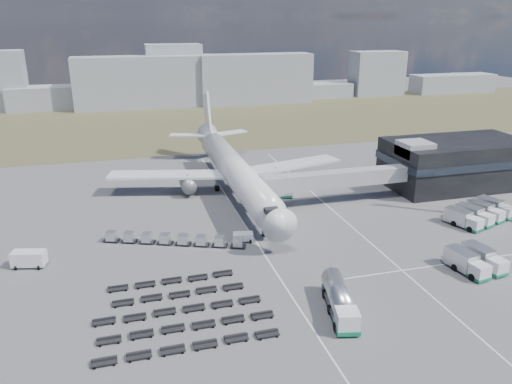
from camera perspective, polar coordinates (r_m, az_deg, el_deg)
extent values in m
plane|color=#565659|center=(77.05, 2.91, -7.74)|extent=(420.00, 420.00, 0.00)
cube|color=#46462A|center=(179.77, -8.26, 7.96)|extent=(420.00, 90.00, 0.01)
cube|color=silver|center=(80.78, 0.43, -6.36)|extent=(0.25, 110.00, 0.01)
cube|color=silver|center=(87.02, 11.95, -4.84)|extent=(0.25, 110.00, 0.01)
cube|color=silver|center=(81.79, 21.79, -7.52)|extent=(40.00, 0.25, 0.01)
cube|color=black|center=(117.15, 21.93, 3.09)|extent=(30.00, 16.00, 10.00)
cube|color=#262D38|center=(116.84, 22.00, 3.65)|extent=(30.40, 16.40, 1.60)
cube|color=#939399|center=(107.63, 17.73, 4.72)|extent=(6.00, 6.00, 3.00)
cube|color=#939399|center=(99.05, 9.19, 1.52)|extent=(29.80, 3.00, 3.00)
cube|color=#939399|center=(93.97, 1.86, 0.77)|extent=(4.00, 3.60, 3.40)
cylinder|color=slate|center=(95.69, 2.61, -0.50)|extent=(0.70, 0.70, 5.10)
cylinder|color=black|center=(96.43, 2.59, -1.68)|extent=(1.40, 0.90, 1.40)
cylinder|color=silver|center=(101.91, -2.34, 2.39)|extent=(5.60, 48.00, 5.60)
cone|color=silver|center=(77.83, 2.16, -3.13)|extent=(5.60, 5.00, 5.60)
cone|color=silver|center=(128.21, -5.25, 6.26)|extent=(5.60, 8.00, 5.60)
cube|color=black|center=(79.30, 1.73, -2.06)|extent=(2.20, 2.00, 0.80)
cube|color=silver|center=(105.02, -9.89, 1.94)|extent=(25.59, 11.38, 0.50)
cube|color=silver|center=(110.35, 3.65, 3.05)|extent=(25.59, 11.38, 0.50)
cylinder|color=slate|center=(104.01, -7.80, 0.89)|extent=(3.00, 5.00, 3.00)
cylinder|color=slate|center=(107.96, 2.22, 1.76)|extent=(3.00, 5.00, 3.00)
cube|color=silver|center=(129.22, -7.83, 6.44)|extent=(9.49, 5.63, 0.35)
cube|color=silver|center=(131.09, -3.04, 6.78)|extent=(9.49, 5.63, 0.35)
cube|color=silver|center=(129.95, -5.57, 8.99)|extent=(0.50, 9.06, 11.45)
cylinder|color=slate|center=(84.26, 1.00, -4.29)|extent=(0.50, 0.50, 2.50)
cylinder|color=slate|center=(106.25, -4.49, 0.77)|extent=(0.60, 0.60, 2.50)
cylinder|color=slate|center=(107.57, -1.15, 1.06)|extent=(0.60, 0.60, 2.50)
cylinder|color=black|center=(84.56, 0.99, -4.76)|extent=(0.50, 1.20, 1.20)
cube|color=#9498A1|center=(217.88, -22.33, 9.94)|extent=(32.71, 12.00, 9.08)
cube|color=#9498A1|center=(210.37, -13.06, 12.13)|extent=(51.97, 12.00, 20.34)
cube|color=#9498A1|center=(217.35, -9.33, 13.13)|extent=(22.74, 12.00, 24.40)
cube|color=#9498A1|center=(216.18, -0.05, 12.81)|extent=(47.45, 12.00, 20.41)
cube|color=#9498A1|center=(233.21, 5.99, 11.45)|extent=(39.43, 12.00, 6.28)
cube|color=#9498A1|center=(246.47, 13.62, 13.05)|extent=(23.97, 12.00, 19.97)
cube|color=#9498A1|center=(265.89, 21.53, 11.47)|extent=(40.84, 12.00, 8.67)
cube|color=silver|center=(61.10, 10.37, -14.23)|extent=(3.17, 3.17, 2.54)
cube|color=#14704E|center=(61.65, 10.31, -15.00)|extent=(3.30, 3.30, 0.55)
cylinder|color=silver|center=(65.30, 9.33, -11.26)|extent=(4.51, 8.70, 2.76)
cube|color=slate|center=(65.95, 9.27, -12.21)|extent=(4.40, 8.67, 0.39)
cylinder|color=black|center=(64.73, 9.56, -13.18)|extent=(3.07, 1.81, 1.22)
cube|color=silver|center=(82.63, -1.48, -5.19)|extent=(3.55, 2.43, 1.47)
cube|color=silver|center=(81.63, -24.52, -7.00)|extent=(5.13, 3.22, 2.50)
cube|color=silver|center=(104.08, 3.50, 0.57)|extent=(4.03, 6.29, 2.73)
cube|color=#14704E|center=(104.44, 3.49, -0.01)|extent=(4.15, 6.41, 0.44)
cube|color=silver|center=(77.59, 24.19, -8.29)|extent=(2.62, 2.54, 2.20)
cube|color=#14704E|center=(77.96, 24.11, -8.85)|extent=(2.73, 2.65, 0.45)
cube|color=silver|center=(79.44, 22.37, -7.05)|extent=(3.09, 4.93, 2.61)
cube|color=silver|center=(80.01, 25.84, -7.70)|extent=(2.62, 2.54, 2.20)
cube|color=#14704E|center=(80.38, 25.76, -8.24)|extent=(2.73, 2.65, 0.45)
cube|color=silver|center=(81.82, 24.04, -6.51)|extent=(3.09, 4.93, 2.61)
cube|color=silver|center=(94.16, 23.74, -3.40)|extent=(2.80, 2.74, 2.13)
cube|color=#14704E|center=(94.46, 23.68, -3.86)|extent=(2.92, 2.86, 0.44)
cube|color=silver|center=(95.65, 22.09, -2.57)|extent=(3.64, 4.96, 2.52)
cube|color=silver|center=(96.84, 24.80, -2.94)|extent=(2.80, 2.74, 2.13)
cube|color=#14704E|center=(97.13, 24.73, -3.39)|extent=(2.92, 2.86, 0.44)
cube|color=silver|center=(98.29, 23.17, -2.14)|extent=(3.64, 4.96, 2.52)
cube|color=silver|center=(99.55, 25.79, -2.50)|extent=(2.80, 2.74, 2.13)
cube|color=#14704E|center=(99.84, 25.72, -2.94)|extent=(2.92, 2.86, 0.44)
cube|color=silver|center=(100.97, 24.19, -1.73)|extent=(3.64, 4.96, 2.52)
cube|color=silver|center=(102.30, 26.73, -2.09)|extent=(2.80, 2.74, 2.13)
cube|color=#14704E|center=(102.58, 26.66, -2.51)|extent=(2.92, 2.86, 0.44)
cube|color=silver|center=(103.68, 25.16, -1.34)|extent=(3.64, 4.96, 2.52)
cube|color=black|center=(86.09, -16.17, -5.28)|extent=(2.84, 2.31, 0.17)
cube|color=silver|center=(85.77, -16.22, -4.80)|extent=(1.96, 1.96, 1.41)
cube|color=black|center=(85.02, -14.27, -5.42)|extent=(2.84, 2.31, 0.17)
cube|color=silver|center=(84.69, -14.32, -4.93)|extent=(1.96, 1.96, 1.41)
cube|color=black|center=(84.04, -12.33, -5.56)|extent=(2.84, 2.31, 0.17)
cube|color=silver|center=(83.71, -12.37, -5.06)|extent=(1.96, 1.96, 1.41)
cube|color=black|center=(83.16, -10.35, -5.70)|extent=(2.84, 2.31, 0.17)
cube|color=silver|center=(82.83, -10.38, -5.19)|extent=(1.96, 1.96, 1.41)
cube|color=black|center=(82.39, -8.33, -5.83)|extent=(2.84, 2.31, 0.17)
cube|color=silver|center=(82.05, -8.35, -5.32)|extent=(1.96, 1.96, 1.41)
cube|color=black|center=(81.71, -6.27, -5.95)|extent=(2.84, 2.31, 0.17)
cube|color=silver|center=(81.37, -6.29, -5.44)|extent=(1.96, 1.96, 1.41)
cube|color=black|center=(81.15, -4.17, -6.07)|extent=(2.84, 2.31, 0.17)
cube|color=silver|center=(80.80, -4.19, -5.56)|extent=(1.96, 1.96, 1.41)
cube|color=black|center=(80.69, -2.05, -6.18)|extent=(2.84, 2.31, 0.17)
cube|color=silver|center=(80.35, -2.06, -5.67)|extent=(1.96, 1.96, 1.41)
cube|color=black|center=(58.86, -7.68, -17.04)|extent=(21.93, 1.57, 0.66)
cube|color=black|center=(61.97, -8.24, -14.99)|extent=(21.93, 1.57, 0.66)
cube|color=black|center=(65.16, -8.74, -13.13)|extent=(21.93, 1.57, 0.66)
cube|color=black|center=(68.42, -9.18, -11.44)|extent=(18.28, 1.54, 0.66)
cube|color=black|center=(71.73, -9.58, -9.91)|extent=(18.28, 1.54, 0.66)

